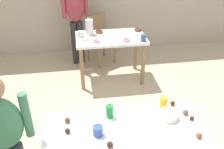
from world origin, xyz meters
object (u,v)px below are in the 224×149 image
person_girl_near (5,137)px  soda_can (110,111)px  mixing_bowl (169,115)px  pitcher_far (89,27)px  dining_table_near (127,145)px  chair_far_table (99,36)px  person_adult_far (75,13)px  dining_table_far (111,44)px

person_girl_near → soda_can: size_ratio=11.12×
mixing_bowl → pitcher_far: (-0.56, 2.08, 0.08)m
dining_table_near → mixing_bowl: bearing=22.5°
chair_far_table → mixing_bowl: (0.37, -2.59, 0.29)m
person_adult_far → pitcher_far: bearing=-68.2°
chair_far_table → person_adult_far: (-0.39, -0.02, 0.44)m
mixing_bowl → person_adult_far: bearing=106.4°
dining_table_near → chair_far_table: size_ratio=1.58×
dining_table_far → mixing_bowl: bearing=-82.7°
dining_table_near → person_adult_far: 2.77m
dining_table_far → pitcher_far: 0.42m
soda_can → pitcher_far: bearing=91.2°
person_adult_far → mixing_bowl: (0.76, -2.57, -0.16)m
dining_table_far → person_girl_near: size_ratio=0.79×
person_adult_far → soda_can: 2.48m
mixing_bowl → pitcher_far: bearing=105.1°
person_adult_far → dining_table_near: bearing=-82.9°
person_girl_near → pitcher_far: person_girl_near is taller
mixing_bowl → dining_table_far: bearing=97.3°
dining_table_near → mixing_bowl: (0.41, 0.17, 0.13)m
pitcher_far → chair_far_table: bearing=69.3°
dining_table_near → mixing_bowl: size_ratio=8.27×
soda_can → pitcher_far: (-0.04, 1.98, 0.06)m
dining_table_near → pitcher_far: pitcher_far is taller
mixing_bowl → chair_far_table: bearing=98.1°
person_adult_far → mixing_bowl: 2.68m
soda_can → pitcher_far: pitcher_far is taller
person_adult_far → dining_table_far: bearing=-51.7°
person_adult_far → soda_can: bearing=-84.5°
chair_far_table → person_girl_near: size_ratio=0.64×
dining_table_far → chair_far_table: chair_far_table is taller
person_adult_far → soda_can: size_ratio=12.79×
dining_table_near → pitcher_far: bearing=93.7°
person_girl_near → pitcher_far: (0.82, 2.16, 0.07)m
person_girl_near → dining_table_near: bearing=-5.4°
chair_far_table → person_girl_near: 2.87m
person_girl_near → mixing_bowl: bearing=3.3°
person_girl_near → person_adult_far: bearing=76.7°
mixing_bowl → soda_can: size_ratio=1.37×
pitcher_far → dining_table_near: bearing=-86.3°
dining_table_far → pitcher_far: bearing=153.6°
person_girl_near → soda_can: 0.88m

